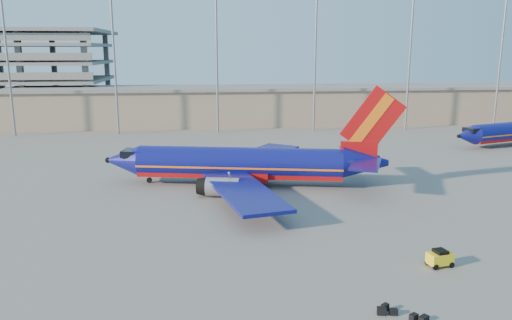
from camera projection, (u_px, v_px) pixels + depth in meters
The scene contains 6 objects.
ground at pixel (273, 195), 58.46m from camera, with size 220.00×220.00×0.00m, color slate.
terminal_building at pixel (281, 104), 114.88m from camera, with size 122.00×16.00×8.50m.
light_mast_row at pixel (267, 45), 99.85m from camera, with size 101.60×1.60×28.65m.
aircraft_main at pixel (247, 164), 62.08m from camera, with size 36.80×35.06×12.58m.
baggage_tug at pixel (440, 258), 38.98m from camera, with size 2.10×1.50×1.38m.
luggage_pile at pixel (398, 313), 31.77m from camera, with size 3.05×2.07×0.50m.
Camera 1 is at (-7.91, -55.68, 16.61)m, focal length 35.00 mm.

